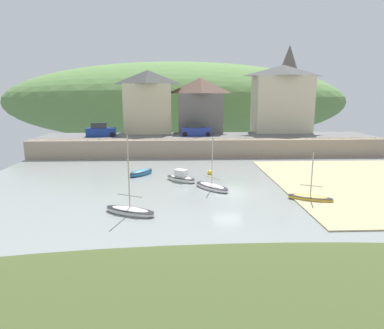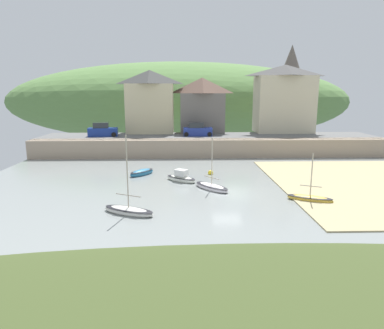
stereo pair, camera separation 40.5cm
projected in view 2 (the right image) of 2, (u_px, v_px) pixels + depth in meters
ground at (272, 235)px, 20.66m from camera, size 48.00×41.00×0.61m
quay_seawall at (211, 146)px, 46.85m from camera, size 48.00×9.40×2.40m
hillside_backdrop at (180, 102)px, 82.59m from camera, size 80.00×44.00×18.20m
waterfront_building_left at (150, 101)px, 52.93m from camera, size 7.34×5.52×9.45m
waterfront_building_centre at (202, 105)px, 53.28m from camera, size 6.98×4.90×8.34m
waterfront_building_right at (284, 99)px, 53.47m from camera, size 8.97×5.44×10.27m
church_with_spire at (290, 87)px, 57.07m from camera, size 3.00×3.00×13.71m
dinghy_open_wooden at (212, 187)px, 30.93m from camera, size 3.45×3.83×4.82m
fishing_boat_green at (310, 198)px, 27.56m from camera, size 3.62×2.42×4.01m
sailboat_far_left at (129, 211)px, 24.68m from camera, size 4.14×2.83×5.79m
sailboat_white_hull at (181, 178)px, 33.75m from camera, size 3.33×2.96×1.31m
sailboat_blue_trim at (142, 173)px, 36.35m from camera, size 2.85×3.13×0.77m
parked_car_near_slipway at (103, 131)px, 49.15m from camera, size 4.26×2.15×1.95m
parked_car_by_wall at (197, 130)px, 49.56m from camera, size 4.10×1.82×1.95m
mooring_buoy at (211, 173)px, 36.61m from camera, size 0.56×0.56×0.56m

